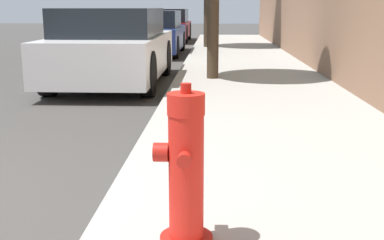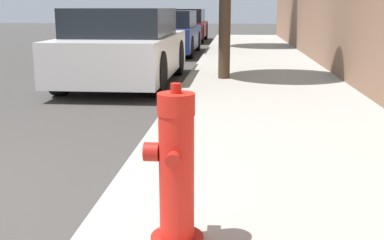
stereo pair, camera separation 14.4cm
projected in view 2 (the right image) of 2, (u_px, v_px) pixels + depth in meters
fire_hydrant at (176, 172)px, 2.47m from camera, size 0.31×0.31×0.85m
parked_car_near at (125, 47)px, 8.50m from camera, size 1.75×4.00×1.33m
parked_car_mid at (166, 33)px, 14.04m from camera, size 1.81×4.02×1.26m
parked_car_far at (184, 25)px, 19.49m from camera, size 1.71×3.95×1.29m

